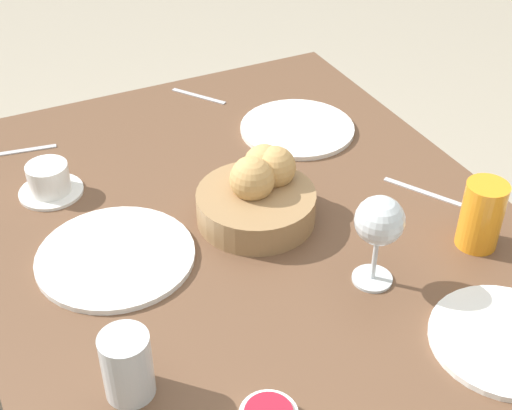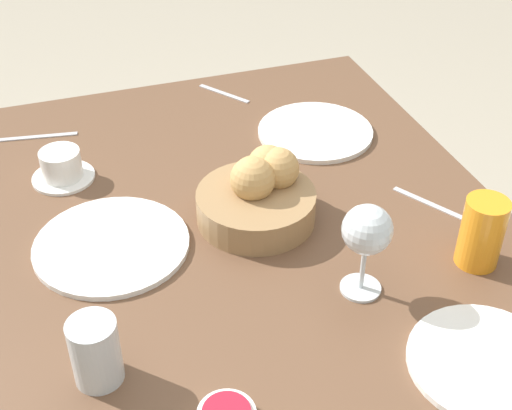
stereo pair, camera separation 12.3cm
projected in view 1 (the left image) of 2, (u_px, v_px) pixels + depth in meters
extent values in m
cube|color=brown|center=(266.00, 255.00, 1.20)|extent=(1.27, 0.91, 0.03)
cube|color=brown|center=(301.00, 186.00, 1.97)|extent=(0.06, 0.06, 0.67)
cube|color=brown|center=(2.00, 271.00, 1.69)|extent=(0.06, 0.06, 0.67)
cylinder|color=#99754C|center=(256.00, 206.00, 1.23)|extent=(0.21, 0.21, 0.05)
sphere|color=tan|center=(264.00, 165.00, 1.25)|extent=(0.07, 0.07, 0.07)
sphere|color=tan|center=(252.00, 179.00, 1.21)|extent=(0.08, 0.08, 0.08)
sphere|color=tan|center=(275.00, 167.00, 1.24)|extent=(0.08, 0.08, 0.08)
sphere|color=tan|center=(250.00, 175.00, 1.22)|extent=(0.07, 0.07, 0.07)
cylinder|color=white|center=(506.00, 340.00, 1.01)|extent=(0.22, 0.22, 0.01)
cylinder|color=white|center=(297.00, 128.00, 1.49)|extent=(0.24, 0.24, 0.01)
cylinder|color=white|center=(116.00, 256.00, 1.16)|extent=(0.26, 0.26, 0.01)
cylinder|color=orange|center=(482.00, 215.00, 1.16)|extent=(0.07, 0.07, 0.12)
cylinder|color=silver|center=(127.00, 365.00, 0.92)|extent=(0.07, 0.07, 0.10)
cylinder|color=silver|center=(372.00, 278.00, 1.12)|extent=(0.06, 0.06, 0.00)
cylinder|color=silver|center=(375.00, 259.00, 1.10)|extent=(0.01, 0.01, 0.07)
sphere|color=silver|center=(380.00, 221.00, 1.05)|extent=(0.08, 0.08, 0.08)
cylinder|color=white|center=(51.00, 191.00, 1.31)|extent=(0.12, 0.12, 0.01)
cylinder|color=white|center=(48.00, 178.00, 1.29)|extent=(0.08, 0.08, 0.05)
cube|color=#B7B7BC|center=(9.00, 153.00, 1.42)|extent=(0.04, 0.18, 0.00)
cube|color=#B7B7BC|center=(430.00, 194.00, 1.30)|extent=(0.16, 0.10, 0.00)
cube|color=#B7B7BC|center=(199.00, 96.00, 1.61)|extent=(0.12, 0.09, 0.00)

